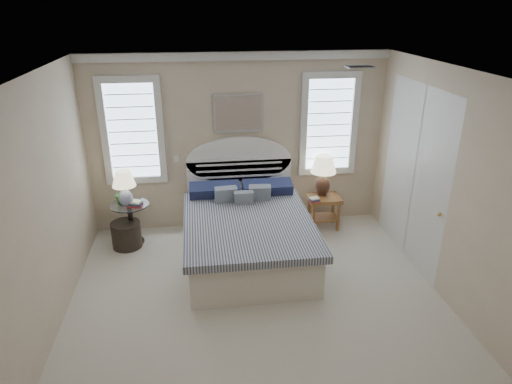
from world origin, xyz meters
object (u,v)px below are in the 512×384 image
at_px(bed, 247,231).
at_px(lamp_left, 124,185).
at_px(nightstand_right, 324,205).
at_px(lamp_right, 323,171).
at_px(floor_pot, 126,235).
at_px(side_table_left, 131,219).

xyz_separation_m(bed, lamp_left, (-1.68, 0.54, 0.57)).
height_order(nightstand_right, lamp_right, lamp_right).
height_order(bed, floor_pot, bed).
bearing_deg(side_table_left, lamp_left, -116.49).
xyz_separation_m(bed, floor_pot, (-1.72, 0.48, -0.19)).
xyz_separation_m(side_table_left, floor_pot, (-0.07, -0.11, -0.19)).
bearing_deg(nightstand_right, lamp_left, -176.99).
bearing_deg(bed, nightstand_right, 28.03).
bearing_deg(floor_pot, side_table_left, 57.30).
xyz_separation_m(nightstand_right, lamp_left, (-2.98, -0.16, 0.57)).
xyz_separation_m(floor_pot, lamp_left, (0.04, 0.05, 0.76)).
bearing_deg(lamp_right, bed, -148.26).
distance_m(bed, lamp_right, 1.61).
relative_size(side_table_left, floor_pot, 1.48).
relative_size(side_table_left, lamp_right, 0.97).
height_order(side_table_left, floor_pot, side_table_left).
height_order(bed, lamp_left, bed).
distance_m(side_table_left, floor_pot, 0.23).
bearing_deg(bed, lamp_left, 162.29).
distance_m(nightstand_right, lamp_right, 0.55).
height_order(floor_pot, lamp_right, lamp_right).
bearing_deg(lamp_right, lamp_left, -174.94).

